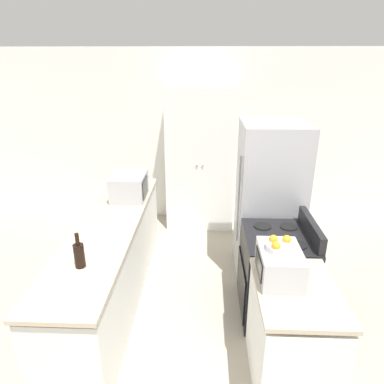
{
  "coord_description": "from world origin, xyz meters",
  "views": [
    {
      "loc": [
        0.14,
        -1.58,
        2.44
      ],
      "look_at": [
        0.0,
        1.98,
        1.05
      ],
      "focal_mm": 32.0,
      "sensor_mm": 36.0,
      "label": 1
    }
  ],
  "objects_px": {
    "refrigerator": "(269,201)",
    "toaster_oven": "(279,264)",
    "microwave": "(129,186)",
    "fruit_bowl": "(280,246)",
    "pantry_cabinet": "(200,160)",
    "wine_bottle": "(79,255)",
    "stove": "(275,274)"
  },
  "relations": [
    {
      "from": "wine_bottle",
      "to": "fruit_bowl",
      "type": "height_order",
      "value": "fruit_bowl"
    },
    {
      "from": "fruit_bowl",
      "to": "pantry_cabinet",
      "type": "bearing_deg",
      "value": 103.44
    },
    {
      "from": "refrigerator",
      "to": "wine_bottle",
      "type": "distance_m",
      "value": 2.21
    },
    {
      "from": "stove",
      "to": "toaster_oven",
      "type": "xyz_separation_m",
      "value": [
        -0.14,
        -0.67,
        0.55
      ]
    },
    {
      "from": "refrigerator",
      "to": "toaster_oven",
      "type": "xyz_separation_m",
      "value": [
        -0.17,
        -1.46,
        0.1
      ]
    },
    {
      "from": "wine_bottle",
      "to": "microwave",
      "type": "bearing_deg",
      "value": 86.31
    },
    {
      "from": "stove",
      "to": "fruit_bowl",
      "type": "xyz_separation_m",
      "value": [
        -0.15,
        -0.66,
        0.71
      ]
    },
    {
      "from": "pantry_cabinet",
      "to": "fruit_bowl",
      "type": "relative_size",
      "value": 9.28
    },
    {
      "from": "fruit_bowl",
      "to": "stove",
      "type": "bearing_deg",
      "value": 77.62
    },
    {
      "from": "refrigerator",
      "to": "microwave",
      "type": "xyz_separation_m",
      "value": [
        -1.64,
        0.09,
        0.13
      ]
    },
    {
      "from": "toaster_oven",
      "to": "stove",
      "type": "bearing_deg",
      "value": 78.24
    },
    {
      "from": "pantry_cabinet",
      "to": "refrigerator",
      "type": "bearing_deg",
      "value": -56.23
    },
    {
      "from": "wine_bottle",
      "to": "toaster_oven",
      "type": "height_order",
      "value": "wine_bottle"
    },
    {
      "from": "refrigerator",
      "to": "wine_bottle",
      "type": "xyz_separation_m",
      "value": [
        -1.73,
        -1.37,
        0.09
      ]
    },
    {
      "from": "refrigerator",
      "to": "fruit_bowl",
      "type": "height_order",
      "value": "refrigerator"
    },
    {
      "from": "microwave",
      "to": "stove",
      "type": "bearing_deg",
      "value": -28.55
    },
    {
      "from": "fruit_bowl",
      "to": "microwave",
      "type": "bearing_deg",
      "value": 133.48
    },
    {
      "from": "refrigerator",
      "to": "stove",
      "type": "bearing_deg",
      "value": -92.36
    },
    {
      "from": "refrigerator",
      "to": "wine_bottle",
      "type": "bearing_deg",
      "value": -141.66
    },
    {
      "from": "refrigerator",
      "to": "microwave",
      "type": "height_order",
      "value": "refrigerator"
    },
    {
      "from": "pantry_cabinet",
      "to": "toaster_oven",
      "type": "height_order",
      "value": "pantry_cabinet"
    },
    {
      "from": "microwave",
      "to": "toaster_oven",
      "type": "relative_size",
      "value": 1.11
    },
    {
      "from": "microwave",
      "to": "wine_bottle",
      "type": "relative_size",
      "value": 1.61
    },
    {
      "from": "pantry_cabinet",
      "to": "toaster_oven",
      "type": "bearing_deg",
      "value": -76.47
    },
    {
      "from": "wine_bottle",
      "to": "pantry_cabinet",
      "type": "bearing_deg",
      "value": 70.55
    },
    {
      "from": "refrigerator",
      "to": "fruit_bowl",
      "type": "bearing_deg",
      "value": -97.01
    },
    {
      "from": "microwave",
      "to": "fruit_bowl",
      "type": "xyz_separation_m",
      "value": [
        1.46,
        -1.54,
        0.13
      ]
    },
    {
      "from": "refrigerator",
      "to": "pantry_cabinet",
      "type": "bearing_deg",
      "value": 123.77
    },
    {
      "from": "microwave",
      "to": "fruit_bowl",
      "type": "distance_m",
      "value": 2.12
    },
    {
      "from": "refrigerator",
      "to": "toaster_oven",
      "type": "distance_m",
      "value": 1.47
    },
    {
      "from": "stove",
      "to": "wine_bottle",
      "type": "xyz_separation_m",
      "value": [
        -1.7,
        -0.58,
        0.54
      ]
    },
    {
      "from": "fruit_bowl",
      "to": "wine_bottle",
      "type": "bearing_deg",
      "value": 176.99
    }
  ]
}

